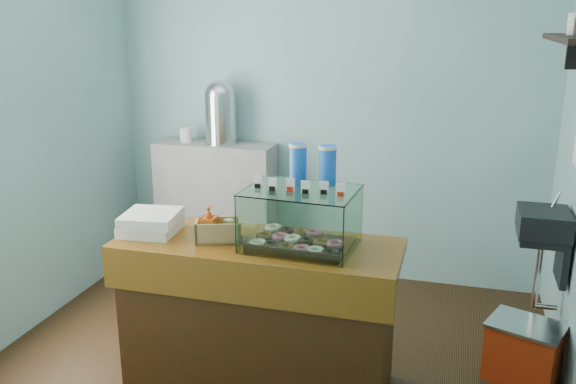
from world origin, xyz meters
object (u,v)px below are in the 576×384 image
(display_case, at_px, (302,216))
(red_cooler, at_px, (524,351))
(coffee_urn, at_px, (220,111))
(counter, at_px, (258,314))

(display_case, xyz_separation_m, red_cooler, (1.26, 0.45, -0.88))
(coffee_urn, height_order, red_cooler, coffee_urn)
(counter, relative_size, display_case, 2.58)
(display_case, bearing_deg, counter, -168.63)
(coffee_urn, relative_size, red_cooler, 1.03)
(display_case, bearing_deg, coffee_urn, 128.60)
(display_case, distance_m, red_cooler, 1.60)
(counter, xyz_separation_m, red_cooler, (1.51, 0.48, -0.27))
(counter, bearing_deg, coffee_urn, 117.91)
(red_cooler, bearing_deg, counter, -140.66)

